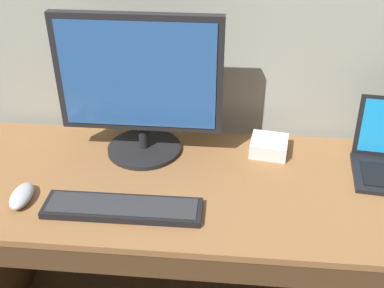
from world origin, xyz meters
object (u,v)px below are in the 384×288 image
object	(u,v)px
wired_keyboard	(123,208)
external_drive_box	(269,146)
external_monitor	(139,85)
computer_mouse	(22,196)

from	to	relation	value
wired_keyboard	external_drive_box	bearing A→B (deg)	39.14
external_drive_box	external_monitor	bearing A→B (deg)	-174.48
external_monitor	external_drive_box	xyz separation A→B (m)	(0.43, 0.04, -0.23)
computer_mouse	external_drive_box	world-z (taller)	external_drive_box
computer_mouse	external_monitor	bearing A→B (deg)	39.39
computer_mouse	external_drive_box	xyz separation A→B (m)	(0.75, 0.34, 0.01)
external_monitor	wired_keyboard	world-z (taller)	external_monitor
external_monitor	external_drive_box	world-z (taller)	external_monitor
wired_keyboard	external_drive_box	distance (m)	0.56
external_monitor	external_drive_box	bearing A→B (deg)	5.52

